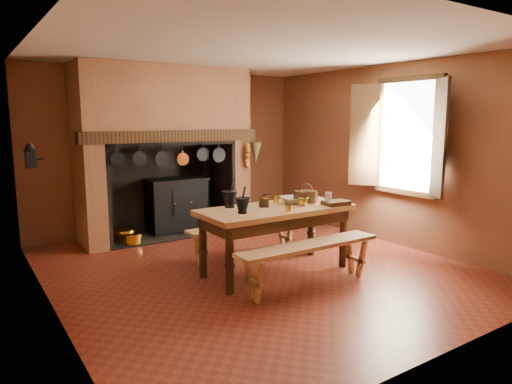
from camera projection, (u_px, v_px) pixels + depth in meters
floor at (256, 268)px, 6.07m from camera, size 5.50×5.50×0.00m
ceiling at (256, 50)px, 5.63m from camera, size 5.50×5.50×0.00m
back_wall at (171, 151)px, 8.11m from camera, size 5.00×0.02×2.80m
wall_left at (45, 176)px, 4.49m from camera, size 0.02×5.50×2.80m
wall_right at (388, 155)px, 7.21m from camera, size 0.02×5.50×2.80m
wall_front at (449, 191)px, 3.59m from camera, size 5.00×0.02×2.80m
chimney_breast at (164, 128)px, 7.52m from camera, size 2.95×0.96×2.80m
iron_range at (177, 204)px, 7.99m from camera, size 1.12×0.55×1.60m
hearth_pans at (125, 236)px, 7.31m from camera, size 0.51×0.62×0.20m
hanging_pans at (175, 157)px, 7.16m from camera, size 1.92×0.29×0.27m
onion_string at (247, 156)px, 7.88m from camera, size 0.12×0.10×0.46m
herb_bunch at (256, 152)px, 7.97m from camera, size 0.20×0.20×0.35m
window at (403, 137)px, 6.75m from camera, size 0.39×1.75×1.76m
wall_coffee_mill at (30, 154)px, 5.79m from camera, size 0.23×0.16×0.31m
work_table at (276, 218)px, 5.80m from camera, size 1.97×0.87×0.85m
bench_front at (309, 255)px, 5.31m from camera, size 1.88×0.33×0.53m
bench_back at (245, 233)px, 6.46m from camera, size 1.74×0.30×0.49m
mortar_large at (230, 198)px, 5.74m from camera, size 0.21×0.21×0.35m
mortar_small at (242, 205)px, 5.39m from camera, size 0.19×0.19×0.32m
coffee_grinder at (264, 202)px, 5.79m from camera, size 0.16×0.14×0.17m
brass_mug_a at (288, 208)px, 5.49m from camera, size 0.10×0.10×0.09m
brass_mug_b at (276, 199)px, 6.11m from camera, size 0.11×0.11×0.09m
mixing_bowl at (294, 200)px, 6.05m from camera, size 0.41×0.41×0.09m
stoneware_crock at (312, 197)px, 6.06m from camera, size 0.16×0.16×0.16m
glass_jar at (328, 198)px, 5.99m from camera, size 0.11×0.11×0.16m
wicker_basket at (306, 196)px, 6.13m from camera, size 0.29×0.23×0.26m
wooden_tray at (336, 203)px, 5.92m from camera, size 0.34×0.25×0.06m
brass_cup at (302, 202)px, 5.86m from camera, size 0.17×0.17×0.10m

